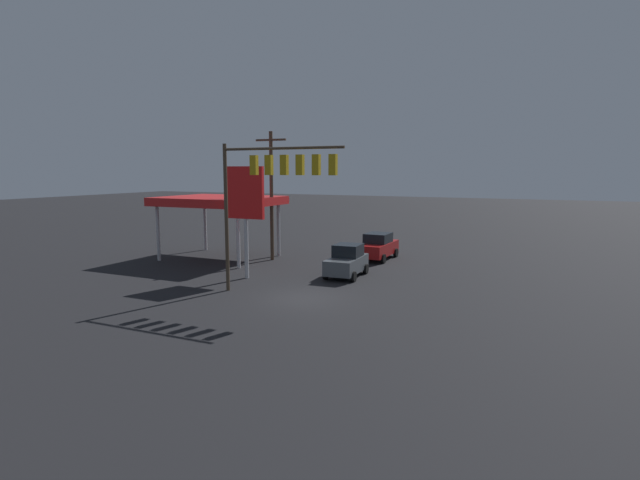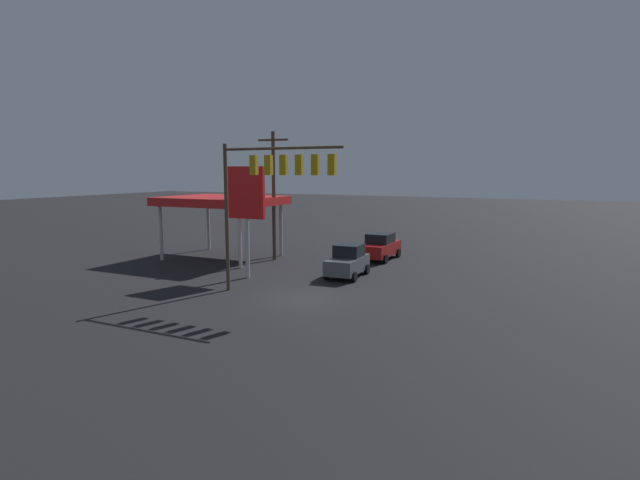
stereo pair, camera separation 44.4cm
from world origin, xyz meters
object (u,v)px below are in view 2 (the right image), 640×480
sedan_waiting (380,247)px  price_sign (246,198)px  utility_pole (274,193)px  hatchback_crossing (348,261)px  traffic_signal_assembly (273,178)px

sedan_waiting → price_sign: bearing=-27.2°
utility_pole → hatchback_crossing: size_ratio=2.37×
traffic_signal_assembly → hatchback_crossing: bearing=-104.8°
traffic_signal_assembly → utility_pole: 10.70m
utility_pole → sedan_waiting: bearing=-153.3°
traffic_signal_assembly → utility_pole: bearing=-59.0°
price_sign → traffic_signal_assembly: bearing=140.5°
hatchback_crossing → price_sign: bearing=-63.7°
price_sign → sedan_waiting: bearing=-118.6°
traffic_signal_assembly → utility_pole: (5.47, -9.11, -1.23)m
utility_pole → sedan_waiting: (-6.91, -3.48, -3.94)m
price_sign → sedan_waiting: 11.52m
price_sign → utility_pole: bearing=-73.9°
utility_pole → hatchback_crossing: (-7.07, 3.06, -3.94)m
hatchback_crossing → sedan_waiting: bearing=178.5°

